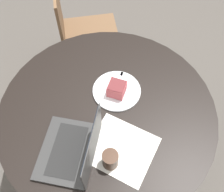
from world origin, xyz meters
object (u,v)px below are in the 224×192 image
at_px(chair, 82,35).
at_px(coffee_glass, 110,160).
at_px(plate, 117,91).
at_px(laptop, 73,150).

xyz_separation_m(chair, coffee_glass, (-0.86, 0.69, 0.32)).
bearing_deg(coffee_glass, plate, -55.04).
height_order(chair, coffee_glass, chair).
relative_size(coffee_glass, laptop, 0.24).
bearing_deg(plate, chair, -30.20).
height_order(chair, laptop, laptop).
distance_m(chair, plate, 0.80).
height_order(plate, coffee_glass, coffee_glass).
relative_size(chair, coffee_glass, 9.26).
height_order(plate, laptop, laptop).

